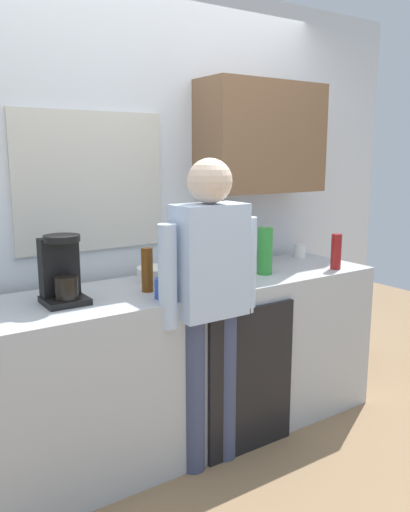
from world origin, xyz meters
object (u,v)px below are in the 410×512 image
(coffee_maker, at_px, (62,272))
(cup_yellow_cup, at_px, (212,262))
(bottle_red_vinegar, at_px, (336,252))
(bottle_amber_beer, at_px, (147,270))
(cup_blue_mug, at_px, (163,288))
(person_at_sink, at_px, (210,290))
(mixing_bowl, at_px, (157,274))
(bottle_clear_soda, at_px, (265,251))
(cup_white_mug, at_px, (300,251))
(dish_soap, at_px, (242,256))

(coffee_maker, xyz_separation_m, cup_yellow_cup, (1.02, 0.22, -0.10))
(bottle_red_vinegar, relative_size, bottle_amber_beer, 0.96)
(cup_blue_mug, bearing_deg, person_at_sink, -26.52)
(mixing_bowl, bearing_deg, person_at_sink, -81.09)
(bottle_clear_soda, relative_size, person_at_sink, 0.17)
(coffee_maker, distance_m, person_at_sink, 0.72)
(mixing_bowl, distance_m, person_at_sink, 0.43)
(coffee_maker, height_order, cup_blue_mug, coffee_maker)
(cup_white_mug, bearing_deg, coffee_maker, -174.47)
(bottle_clear_soda, distance_m, cup_white_mug, 0.59)
(person_at_sink, bearing_deg, cup_yellow_cup, 47.74)
(coffee_maker, bearing_deg, cup_blue_mug, -25.07)
(coffee_maker, relative_size, mixing_bowl, 1.50)
(cup_white_mug, height_order, dish_soap, dish_soap)
(mixing_bowl, relative_size, person_at_sink, 0.14)
(bottle_clear_soda, distance_m, person_at_sink, 0.61)
(cup_blue_mug, height_order, mixing_bowl, cup_blue_mug)
(dish_soap, bearing_deg, cup_yellow_cup, 150.75)
(cup_blue_mug, bearing_deg, mixing_bowl, 66.19)
(bottle_clear_soda, xyz_separation_m, cup_blue_mug, (-0.76, -0.12, -0.09))
(cup_blue_mug, xyz_separation_m, cup_white_mug, (1.29, 0.37, -0.00))
(cup_blue_mug, bearing_deg, bottle_amber_beer, 91.33)
(bottle_clear_soda, bearing_deg, cup_yellow_cup, 120.30)
(bottle_amber_beer, xyz_separation_m, dish_soap, (0.75, 0.17, -0.04))
(coffee_maker, bearing_deg, bottle_clear_soda, -3.86)
(coffee_maker, distance_m, dish_soap, 1.19)
(cup_blue_mug, xyz_separation_m, mixing_bowl, (0.14, 0.32, -0.01))
(dish_soap, bearing_deg, person_at_sink, -141.45)
(bottle_amber_beer, relative_size, person_at_sink, 0.14)
(bottle_red_vinegar, xyz_separation_m, bottle_clear_soda, (-0.45, 0.14, 0.03))
(coffee_maker, xyz_separation_m, person_at_sink, (0.64, -0.31, -0.12))
(bottle_red_vinegar, height_order, dish_soap, bottle_red_vinegar)
(bottle_red_vinegar, xyz_separation_m, bottle_amber_beer, (-1.22, 0.17, 0.01))
(bottle_red_vinegar, height_order, cup_yellow_cup, bottle_red_vinegar)
(mixing_bowl, bearing_deg, dish_soap, 0.61)
(bottle_clear_soda, bearing_deg, person_at_sink, -157.60)
(person_at_sink, bearing_deg, bottle_amber_beer, 122.72)
(coffee_maker, relative_size, bottle_amber_beer, 1.43)
(cup_white_mug, height_order, person_at_sink, person_at_sink)
(bottle_clear_soda, bearing_deg, cup_blue_mug, -170.80)
(cup_white_mug, bearing_deg, bottle_clear_soda, -154.92)
(bottle_amber_beer, bearing_deg, cup_blue_mug, -88.67)
(coffee_maker, bearing_deg, mixing_bowl, 11.55)
(bottle_red_vinegar, height_order, cup_white_mug, bottle_red_vinegar)
(coffee_maker, relative_size, dish_soap, 1.83)
(coffee_maker, distance_m, bottle_clear_soda, 1.20)
(bottle_amber_beer, distance_m, dish_soap, 0.77)
(coffee_maker, xyz_separation_m, mixing_bowl, (0.58, 0.12, -0.11))
(cup_yellow_cup, relative_size, person_at_sink, 0.05)
(bottle_red_vinegar, height_order, cup_blue_mug, bottle_red_vinegar)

